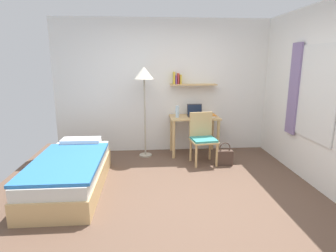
{
  "coord_description": "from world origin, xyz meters",
  "views": [
    {
      "loc": [
        -0.42,
        -3.52,
        1.79
      ],
      "look_at": [
        -0.1,
        0.51,
        0.85
      ],
      "focal_mm": 29.76,
      "sensor_mm": 36.0,
      "label": 1
    }
  ],
  "objects_px": {
    "bed": "(71,173)",
    "desk": "(194,124)",
    "desk_chair": "(203,136)",
    "book_stack": "(210,115)",
    "laptop": "(195,113)",
    "handbag": "(225,157)",
    "standing_lamp": "(144,78)",
    "water_bottle": "(177,112)"
  },
  "relations": [
    {
      "from": "standing_lamp",
      "to": "handbag",
      "type": "bearing_deg",
      "value": -23.87
    },
    {
      "from": "bed",
      "to": "desk",
      "type": "distance_m",
      "value": 2.49
    },
    {
      "from": "standing_lamp",
      "to": "handbag",
      "type": "relative_size",
      "value": 4.1
    },
    {
      "from": "desk",
      "to": "desk_chair",
      "type": "relative_size",
      "value": 1.04
    },
    {
      "from": "desk",
      "to": "desk_chair",
      "type": "xyz_separation_m",
      "value": [
        0.07,
        -0.5,
        -0.11
      ]
    },
    {
      "from": "desk",
      "to": "book_stack",
      "type": "distance_m",
      "value": 0.35
    },
    {
      "from": "laptop",
      "to": "book_stack",
      "type": "distance_m",
      "value": 0.3
    },
    {
      "from": "book_stack",
      "to": "handbag",
      "type": "bearing_deg",
      "value": -78.18
    },
    {
      "from": "desk",
      "to": "book_stack",
      "type": "xyz_separation_m",
      "value": [
        0.3,
        -0.03,
        0.18
      ]
    },
    {
      "from": "desk",
      "to": "handbag",
      "type": "height_order",
      "value": "desk"
    },
    {
      "from": "laptop",
      "to": "water_bottle",
      "type": "relative_size",
      "value": 1.33
    },
    {
      "from": "desk",
      "to": "water_bottle",
      "type": "height_order",
      "value": "water_bottle"
    },
    {
      "from": "bed",
      "to": "laptop",
      "type": "relative_size",
      "value": 6.38
    },
    {
      "from": "bed",
      "to": "water_bottle",
      "type": "distance_m",
      "value": 2.24
    },
    {
      "from": "standing_lamp",
      "to": "book_stack",
      "type": "xyz_separation_m",
      "value": [
        1.26,
        0.02,
        -0.71
      ]
    },
    {
      "from": "book_stack",
      "to": "handbag",
      "type": "relative_size",
      "value": 0.51
    },
    {
      "from": "standing_lamp",
      "to": "water_bottle",
      "type": "xyz_separation_m",
      "value": [
        0.62,
        -0.0,
        -0.62
      ]
    },
    {
      "from": "desk",
      "to": "book_stack",
      "type": "bearing_deg",
      "value": -6.18
    },
    {
      "from": "desk_chair",
      "to": "water_bottle",
      "type": "bearing_deg",
      "value": 132.69
    },
    {
      "from": "desk",
      "to": "book_stack",
      "type": "relative_size",
      "value": 4.45
    },
    {
      "from": "desk",
      "to": "book_stack",
      "type": "height_order",
      "value": "book_stack"
    },
    {
      "from": "laptop",
      "to": "handbag",
      "type": "height_order",
      "value": "laptop"
    },
    {
      "from": "desk",
      "to": "standing_lamp",
      "type": "distance_m",
      "value": 1.3
    },
    {
      "from": "standing_lamp",
      "to": "book_stack",
      "type": "relative_size",
      "value": 8.03
    },
    {
      "from": "desk_chair",
      "to": "laptop",
      "type": "height_order",
      "value": "laptop"
    },
    {
      "from": "desk_chair",
      "to": "book_stack",
      "type": "bearing_deg",
      "value": 63.38
    },
    {
      "from": "desk_chair",
      "to": "handbag",
      "type": "xyz_separation_m",
      "value": [
        0.37,
        -0.17,
        -0.34
      ]
    },
    {
      "from": "laptop",
      "to": "desk_chair",
      "type": "bearing_deg",
      "value": -85.4
    },
    {
      "from": "bed",
      "to": "desk",
      "type": "height_order",
      "value": "desk"
    },
    {
      "from": "water_bottle",
      "to": "handbag",
      "type": "height_order",
      "value": "water_bottle"
    },
    {
      "from": "standing_lamp",
      "to": "book_stack",
      "type": "height_order",
      "value": "standing_lamp"
    },
    {
      "from": "desk",
      "to": "water_bottle",
      "type": "relative_size",
      "value": 4.16
    },
    {
      "from": "bed",
      "to": "laptop",
      "type": "height_order",
      "value": "laptop"
    },
    {
      "from": "bed",
      "to": "desk_chair",
      "type": "bearing_deg",
      "value": 23.49
    },
    {
      "from": "water_bottle",
      "to": "desk",
      "type": "bearing_deg",
      "value": 9.41
    },
    {
      "from": "desk_chair",
      "to": "bed",
      "type": "bearing_deg",
      "value": -156.51
    },
    {
      "from": "desk_chair",
      "to": "handbag",
      "type": "distance_m",
      "value": 0.53
    },
    {
      "from": "water_bottle",
      "to": "book_stack",
      "type": "relative_size",
      "value": 1.07
    },
    {
      "from": "desk_chair",
      "to": "laptop",
      "type": "relative_size",
      "value": 3.01
    },
    {
      "from": "bed",
      "to": "laptop",
      "type": "xyz_separation_m",
      "value": [
        2.04,
        1.49,
        0.57
      ]
    },
    {
      "from": "water_bottle",
      "to": "bed",
      "type": "bearing_deg",
      "value": -141.21
    },
    {
      "from": "book_stack",
      "to": "water_bottle",
      "type": "bearing_deg",
      "value": -177.94
    }
  ]
}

